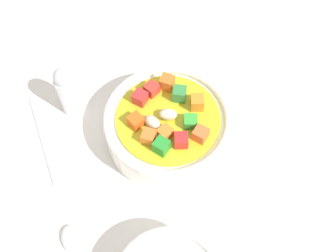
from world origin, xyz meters
TOP-DOWN VIEW (x-y plane):
  - ground_plane at (0.00, 0.00)cm, footprint 140.00×140.00cm
  - soup_bowl_main at (-0.00, 0.01)cm, footprint 17.43×17.43cm
  - spoon at (5.45, 16.00)cm, footprint 23.38×10.81cm
  - pepper_shaker at (13.11, 6.85)cm, footprint 2.95×2.95cm

SIDE VIEW (x-z plane):
  - ground_plane at x=0.00cm, z-range -2.00..0.00cm
  - spoon at x=5.45cm, z-range -0.06..0.99cm
  - soup_bowl_main at x=0.00cm, z-range -0.47..6.43cm
  - pepper_shaker at x=13.11cm, z-range -0.02..9.14cm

